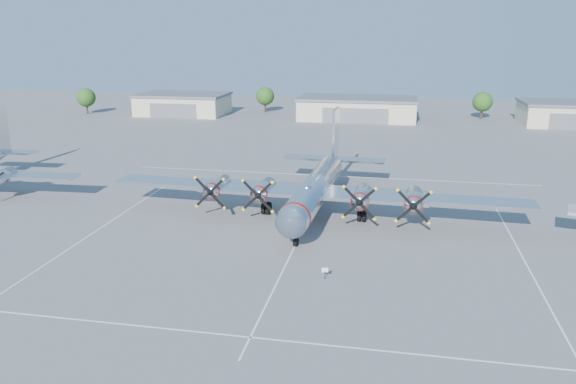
% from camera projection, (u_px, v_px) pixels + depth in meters
% --- Properties ---
extents(ground, '(260.00, 260.00, 0.00)m').
position_uv_depth(ground, '(302.00, 232.00, 60.52)').
color(ground, '#5B5B5E').
rests_on(ground, ground).
extents(parking_lines, '(60.00, 50.08, 0.01)m').
position_uv_depth(parking_lines, '(299.00, 238.00, 58.87)').
color(parking_lines, silver).
rests_on(parking_lines, ground).
extents(hangar_west, '(22.60, 14.60, 5.40)m').
position_uv_depth(hangar_west, '(183.00, 104.00, 145.29)').
color(hangar_west, '#C0B699').
rests_on(hangar_west, ground).
extents(hangar_center, '(28.60, 14.60, 5.40)m').
position_uv_depth(hangar_center, '(357.00, 108.00, 137.12)').
color(hangar_center, '#C0B699').
rests_on(hangar_center, ground).
extents(hangar_east, '(20.60, 14.60, 5.40)m').
position_uv_depth(hangar_east, '(568.00, 113.00, 128.40)').
color(hangar_east, '#C0B699').
rests_on(hangar_east, ground).
extents(tree_far_west, '(4.80, 4.80, 6.64)m').
position_uv_depth(tree_far_west, '(86.00, 98.00, 145.67)').
color(tree_far_west, '#382619').
rests_on(tree_far_west, ground).
extents(tree_west, '(4.80, 4.80, 6.64)m').
position_uv_depth(tree_west, '(265.00, 96.00, 148.82)').
color(tree_west, '#382619').
rests_on(tree_west, ground).
extents(tree_east, '(4.80, 4.80, 6.64)m').
position_uv_depth(tree_east, '(483.00, 102.00, 136.95)').
color(tree_east, '#382619').
rests_on(tree_east, ground).
extents(main_bomber_b29, '(49.35, 34.88, 10.61)m').
position_uv_depth(main_bomber_b29, '(316.00, 212.00, 67.16)').
color(main_bomber_b29, silver).
rests_on(main_bomber_b29, ground).
extents(info_placard, '(0.56, 0.15, 1.07)m').
position_uv_depth(info_placard, '(325.00, 271.00, 48.87)').
color(info_placard, black).
rests_on(info_placard, ground).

